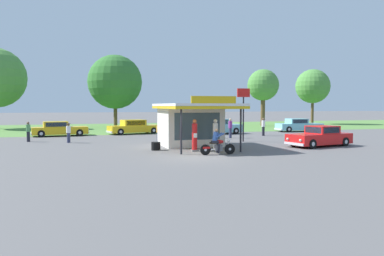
# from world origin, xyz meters

# --- Properties ---
(ground_plane) EXTENTS (300.00, 300.00, 0.00)m
(ground_plane) POSITION_xyz_m (0.00, 0.00, 0.00)
(ground_plane) COLOR #5B5959
(grass_verge_strip) EXTENTS (120.00, 24.00, 0.01)m
(grass_verge_strip) POSITION_xyz_m (0.00, 30.00, 0.00)
(grass_verge_strip) COLOR #56843D
(grass_verge_strip) RESTS_ON ground
(service_station_kiosk) EXTENTS (4.82, 7.23, 3.53)m
(service_station_kiosk) POSITION_xyz_m (1.43, 5.79, 1.77)
(service_station_kiosk) COLOR silver
(service_station_kiosk) RESTS_ON ground
(gas_pump_nearside) EXTENTS (0.44, 0.44, 2.07)m
(gas_pump_nearside) POSITION_xyz_m (0.71, 2.66, 0.95)
(gas_pump_nearside) COLOR slate
(gas_pump_nearside) RESTS_ON ground
(gas_pump_offside) EXTENTS (0.44, 0.44, 2.06)m
(gas_pump_offside) POSITION_xyz_m (2.15, 2.66, 0.94)
(gas_pump_offside) COLOR slate
(gas_pump_offside) RESTS_ON ground
(motorcycle_with_rider) EXTENTS (2.18, 0.70, 1.58)m
(motorcycle_with_rider) POSITION_xyz_m (1.49, 0.62, 0.65)
(motorcycle_with_rider) COLOR black
(motorcycle_with_rider) RESTS_ON ground
(featured_classic_sedan) EXTENTS (5.30, 2.88, 1.49)m
(featured_classic_sedan) POSITION_xyz_m (10.30, 2.84, 0.67)
(featured_classic_sedan) COLOR red
(featured_classic_sedan) RESTS_ON ground
(parked_car_back_row_left) EXTENTS (5.77, 3.03, 1.48)m
(parked_car_back_row_left) POSITION_xyz_m (-0.87, 18.82, 0.68)
(parked_car_back_row_left) COLOR gold
(parked_car_back_row_left) RESTS_ON ground
(parked_car_back_row_centre) EXTENTS (5.44, 2.28, 1.47)m
(parked_car_back_row_centre) POSITION_xyz_m (17.62, 16.89, 0.67)
(parked_car_back_row_centre) COLOR #7AC6D1
(parked_car_back_row_centre) RESTS_ON ground
(parked_car_back_row_centre_right) EXTENTS (5.48, 2.52, 1.42)m
(parked_car_back_row_centre_right) POSITION_xyz_m (-8.26, 18.22, 0.66)
(parked_car_back_row_centre_right) COLOR gold
(parked_car_back_row_centre_right) RESTS_ON ground
(parked_car_second_row_spare) EXTENTS (5.27, 2.47, 1.57)m
(parked_car_second_row_spare) POSITION_xyz_m (7.43, 16.16, 0.72)
(parked_car_second_row_spare) COLOR #7AC6D1
(parked_car_second_row_spare) RESTS_ON ground
(bystander_standing_back_lot) EXTENTS (0.34, 0.34, 1.56)m
(bystander_standing_back_lot) POSITION_xyz_m (-7.22, 10.85, 0.83)
(bystander_standing_back_lot) COLOR #2D3351
(bystander_standing_back_lot) RESTS_ON ground
(bystander_leaning_by_kiosk) EXTENTS (0.34, 0.34, 1.79)m
(bystander_leaning_by_kiosk) POSITION_xyz_m (6.80, 11.21, 0.95)
(bystander_leaning_by_kiosk) COLOR #2D3351
(bystander_leaning_by_kiosk) RESTS_ON ground
(bystander_strolling_foreground) EXTENTS (0.34, 0.34, 1.75)m
(bystander_strolling_foreground) POSITION_xyz_m (10.88, 12.61, 0.93)
(bystander_strolling_foreground) COLOR black
(bystander_strolling_foreground) RESTS_ON ground
(bystander_admiring_sedan) EXTENTS (0.34, 0.34, 1.64)m
(bystander_admiring_sedan) POSITION_xyz_m (-10.38, 12.67, 0.86)
(bystander_admiring_sedan) COLOR black
(bystander_admiring_sedan) RESTS_ON ground
(bystander_chatting_near_pumps) EXTENTS (0.34, 0.34, 1.50)m
(bystander_chatting_near_pumps) POSITION_xyz_m (-0.20, 9.68, 0.78)
(bystander_chatting_near_pumps) COLOR #2D3351
(bystander_chatting_near_pumps) RESTS_ON ground
(tree_oak_right) EXTENTS (4.54, 4.54, 8.21)m
(tree_oak_right) POSITION_xyz_m (19.22, 28.75, 5.77)
(tree_oak_right) COLOR brown
(tree_oak_right) RESTS_ON ground
(tree_oak_centre) EXTENTS (5.41, 5.41, 8.74)m
(tree_oak_centre) POSITION_xyz_m (29.40, 31.46, 5.95)
(tree_oak_centre) COLOR brown
(tree_oak_centre) RESTS_ON ground
(tree_oak_left) EXTENTS (7.38, 7.38, 9.88)m
(tree_oak_left) POSITION_xyz_m (-1.72, 32.10, 6.04)
(tree_oak_left) COLOR brown
(tree_oak_left) RESTS_ON ground
(roadside_pole_sign) EXTENTS (1.10, 0.12, 4.35)m
(roadside_pole_sign) POSITION_xyz_m (6.45, 7.67, 3.00)
(roadside_pole_sign) COLOR black
(roadside_pole_sign) RESTS_ON ground
(spare_tire_stack) EXTENTS (0.60, 0.60, 0.54)m
(spare_tire_stack) POSITION_xyz_m (-1.58, 3.92, 0.27)
(spare_tire_stack) COLOR black
(spare_tire_stack) RESTS_ON ground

